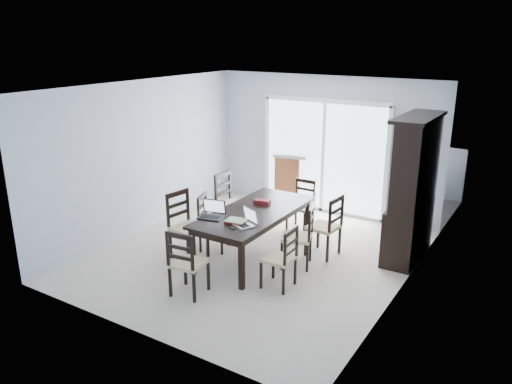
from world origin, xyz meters
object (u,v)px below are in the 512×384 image
chair_left_far (229,196)px  chair_right_near (284,252)px  chair_end_far (303,199)px  laptop_silver (242,221)px  hot_tub (330,173)px  chair_right_far (329,220)px  chair_left_mid (209,216)px  china_hutch (413,191)px  game_box (262,202)px  chair_right_mid (303,229)px  chair_left_near (183,218)px  cell_phone (232,228)px  laptop_dark (211,214)px  dining_table (255,215)px  chair_end_near (185,257)px

chair_left_far → chair_right_near: 2.27m
chair_end_far → laptop_silver: chair_end_far is taller
chair_left_far → chair_end_far: size_ratio=1.19×
laptop_silver → hot_tub: bearing=120.5°
chair_right_far → chair_end_far: (-0.89, 0.86, -0.07)m
chair_left_mid → chair_right_near: 1.74m
china_hutch → game_box: (-2.09, -0.91, -0.29)m
chair_left_mid → chair_left_far: chair_left_far is taller
chair_left_mid → chair_right_mid: (1.56, 0.23, 0.03)m
chair_left_far → hot_tub: bearing=167.2°
chair_left_near → cell_phone: bearing=86.8°
chair_right_near → laptop_dark: bearing=86.0°
laptop_dark → hot_tub: 4.02m
cell_phone → china_hutch: bearing=70.5°
chair_left_far → chair_end_far: 1.31m
laptop_silver → chair_left_near: bearing=-157.4°
dining_table → china_hutch: 2.41m
chair_left_near → laptop_dark: chair_left_near is taller
chair_left_far → game_box: (0.88, -0.32, 0.15)m
laptop_dark → laptop_silver: size_ratio=1.01×
dining_table → chair_left_far: (-0.94, 0.66, -0.04)m
chair_left_mid → laptop_dark: (0.39, -0.45, 0.25)m
dining_table → laptop_dark: bearing=-122.2°
chair_right_far → laptop_silver: bearing=151.1°
chair_left_near → laptop_silver: size_ratio=2.97×
chair_left_mid → chair_right_far: bearing=94.3°
chair_end_far → dining_table: bearing=86.4°
chair_right_near → chair_right_mid: size_ratio=0.92×
chair_end_far → cell_phone: bearing=90.9°
hot_tub → game_box: bearing=-86.9°
chair_right_mid → laptop_silver: size_ratio=2.76×
laptop_dark → chair_left_far: bearing=100.4°
chair_end_near → game_box: chair_end_near is taller
chair_end_far → laptop_dark: chair_end_far is taller
chair_right_far → hot_tub: size_ratio=0.50×
laptop_dark → hot_tub: size_ratio=0.18×
chair_left_mid → chair_left_near: bearing=-39.4°
chair_left_mid → cell_phone: size_ratio=9.89×
chair_right_mid → dining_table: bearing=76.4°
dining_table → game_box: (-0.07, 0.34, 0.11)m
cell_phone → laptop_dark: bearing=-175.9°
chair_right_near → chair_left_far: bearing=53.1°
chair_left_mid → game_box: bearing=106.2°
laptop_dark → cell_phone: bearing=-33.2°
chair_right_far → chair_end_far: bearing=50.7°
chair_right_near → laptop_dark: 1.30m
dining_table → cell_phone: cell_phone is taller
chair_left_mid → hot_tub: chair_left_mid is taller
chair_right_near → cell_phone: 0.80m
china_hutch → chair_end_far: bearing=174.1°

